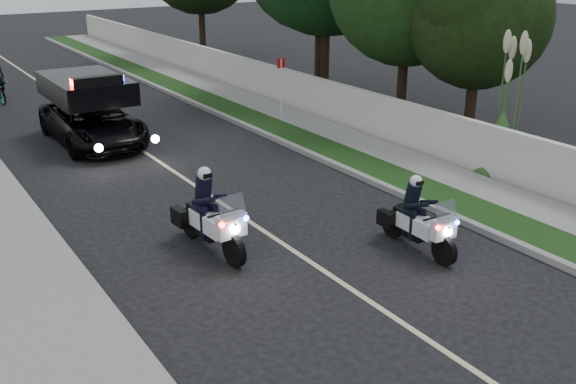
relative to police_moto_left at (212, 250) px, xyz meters
The scene contains 19 objects.
ground 4.31m from the police_moto_left, 70.48° to the right, with size 120.00×120.00×0.00m, color black.
curb_right 8.12m from the police_moto_left, 47.01° to the left, with size 0.20×60.00×0.15m, color gray.
grass_verge 8.62m from the police_moto_left, 43.60° to the left, with size 1.20×60.00×0.16m, color #193814.
sidewalk_right 9.60m from the police_moto_left, 38.24° to the left, with size 1.40×60.00×0.16m, color gray.
property_wall 10.43m from the police_moto_left, 34.83° to the left, with size 0.22×60.00×1.50m, color beige.
curb_left 6.51m from the police_moto_left, 114.13° to the left, with size 0.20×60.00×0.15m, color gray.
lane_marking 6.11m from the police_moto_left, 76.38° to the left, with size 0.12×50.00×0.01m, color #BFB78C.
police_moto_left is the anchor object (origin of this frame).
police_moto_right 4.34m from the police_moto_left, 32.69° to the right, with size 0.68×1.93×1.64m, color silver, non-canonical shape.
police_suv 9.35m from the police_moto_left, 87.19° to the left, with size 2.39×5.16×2.51m, color black.
bicycle 17.37m from the police_moto_left, 93.09° to the left, with size 0.60×1.73×0.90m, color black.
cyclist 17.37m from the police_moto_left, 93.09° to the left, with size 0.59×0.39×1.63m, color black.
sign_post 11.61m from the police_moto_left, 50.15° to the left, with size 0.35×0.35×2.27m, color #A8210C, non-canonical shape.
pampas_far 9.04m from the police_moto_left, ahead, with size 1.45×1.45×4.14m, color beige, non-canonical shape.
tree_right_a 11.74m from the police_moto_left, 15.87° to the left, with size 4.57×4.57×7.62m, color black, non-canonical shape.
tree_right_b 12.53m from the police_moto_left, 29.48° to the left, with size 5.56×5.56×9.26m, color #1F4416, non-canonical shape.
tree_right_c 16.55m from the police_moto_left, 46.60° to the left, with size 6.92×6.92×11.53m, color #123410, non-canonical shape.
tree_right_d 16.04m from the police_moto_left, 45.36° to the left, with size 6.83×6.83×11.39m, color #164317, non-canonical shape.
tree_right_e 26.15m from the police_moto_left, 64.21° to the left, with size 6.55×6.55×10.92m, color black, non-canonical shape.
Camera 1 is at (-6.94, -7.37, 6.07)m, focal length 40.90 mm.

